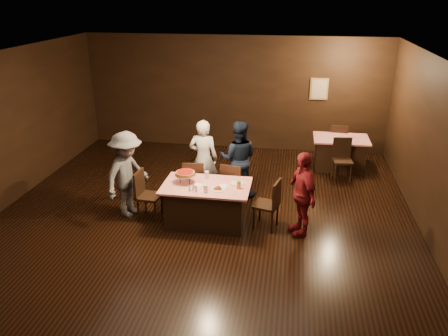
{
  "coord_description": "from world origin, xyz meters",
  "views": [
    {
      "loc": [
        1.58,
        -6.37,
        4.08
      ],
      "look_at": [
        0.38,
        1.0,
        1.0
      ],
      "focal_mm": 35.0,
      "sensor_mm": 36.0,
      "label": 1
    }
  ],
  "objects_px": {
    "chair_back_far": "(338,142)",
    "diner_navy_hoodie": "(238,159)",
    "plate_empty": "(237,183)",
    "glass_front_left": "(206,189)",
    "chair_far_right": "(234,184)",
    "chair_end_left": "(149,195)",
    "pizza_stand": "(185,173)",
    "diner_white_jacket": "(203,158)",
    "diner_red_shirt": "(302,194)",
    "glass_amber": "(239,185)",
    "chair_far_left": "(194,182)",
    "main_table": "(207,204)",
    "back_table": "(340,153)",
    "chair_end_right": "(266,204)",
    "diner_grey_knit": "(127,174)",
    "glass_back": "(207,175)",
    "chair_back_near": "(343,160)"
  },
  "relations": [
    {
      "from": "back_table",
      "to": "plate_empty",
      "type": "distance_m",
      "value": 3.7
    },
    {
      "from": "diner_grey_knit",
      "to": "glass_back",
      "type": "height_order",
      "value": "diner_grey_knit"
    },
    {
      "from": "glass_front_left",
      "to": "glass_back",
      "type": "xyz_separation_m",
      "value": [
        -0.1,
        0.6,
        0.0
      ]
    },
    {
      "from": "diner_navy_hoodie",
      "to": "chair_back_near",
      "type": "bearing_deg",
      "value": -153.3
    },
    {
      "from": "glass_back",
      "to": "glass_amber",
      "type": "bearing_deg",
      "value": -28.3
    },
    {
      "from": "diner_red_shirt",
      "to": "pizza_stand",
      "type": "relative_size",
      "value": 4.06
    },
    {
      "from": "diner_white_jacket",
      "to": "diner_red_shirt",
      "type": "distance_m",
      "value": 2.38
    },
    {
      "from": "main_table",
      "to": "glass_amber",
      "type": "relative_size",
      "value": 11.43
    },
    {
      "from": "chair_far_left",
      "to": "chair_end_left",
      "type": "bearing_deg",
      "value": 40.2
    },
    {
      "from": "main_table",
      "to": "back_table",
      "type": "xyz_separation_m",
      "value": [
        2.66,
        3.17,
        0.0
      ]
    },
    {
      "from": "chair_end_left",
      "to": "pizza_stand",
      "type": "xyz_separation_m",
      "value": [
        0.7,
        0.05,
        0.48
      ]
    },
    {
      "from": "main_table",
      "to": "glass_front_left",
      "type": "relative_size",
      "value": 11.43
    },
    {
      "from": "glass_amber",
      "to": "chair_far_left",
      "type": "bearing_deg",
      "value": 141.34
    },
    {
      "from": "chair_end_right",
      "to": "plate_empty",
      "type": "relative_size",
      "value": 3.8
    },
    {
      "from": "diner_white_jacket",
      "to": "diner_navy_hoodie",
      "type": "xyz_separation_m",
      "value": [
        0.71,
        0.13,
        -0.01
      ]
    },
    {
      "from": "chair_far_right",
      "to": "chair_end_right",
      "type": "xyz_separation_m",
      "value": [
        0.7,
        -0.75,
        0.0
      ]
    },
    {
      "from": "chair_end_right",
      "to": "glass_back",
      "type": "xyz_separation_m",
      "value": [
        -1.15,
        0.3,
        0.37
      ]
    },
    {
      "from": "chair_end_right",
      "to": "plate_empty",
      "type": "distance_m",
      "value": 0.65
    },
    {
      "from": "main_table",
      "to": "diner_navy_hoodie",
      "type": "distance_m",
      "value": 1.43
    },
    {
      "from": "main_table",
      "to": "glass_amber",
      "type": "bearing_deg",
      "value": -4.76
    },
    {
      "from": "chair_far_left",
      "to": "chair_far_right",
      "type": "xyz_separation_m",
      "value": [
        0.8,
        0.0,
        0.0
      ]
    },
    {
      "from": "chair_back_far",
      "to": "diner_navy_hoodie",
      "type": "relative_size",
      "value": 0.58
    },
    {
      "from": "plate_empty",
      "to": "glass_front_left",
      "type": "xyz_separation_m",
      "value": [
        -0.5,
        -0.45,
        0.06
      ]
    },
    {
      "from": "chair_back_far",
      "to": "chair_far_right",
      "type": "bearing_deg",
      "value": 58.65
    },
    {
      "from": "glass_front_left",
      "to": "glass_back",
      "type": "distance_m",
      "value": 0.61
    },
    {
      "from": "main_table",
      "to": "glass_front_left",
      "type": "bearing_deg",
      "value": -80.54
    },
    {
      "from": "diner_white_jacket",
      "to": "diner_grey_knit",
      "type": "relative_size",
      "value": 0.99
    },
    {
      "from": "chair_end_left",
      "to": "chair_end_right",
      "type": "bearing_deg",
      "value": -85.74
    },
    {
      "from": "chair_far_left",
      "to": "glass_amber",
      "type": "bearing_deg",
      "value": 134.57
    },
    {
      "from": "plate_empty",
      "to": "glass_amber",
      "type": "relative_size",
      "value": 1.79
    },
    {
      "from": "chair_back_near",
      "to": "glass_front_left",
      "type": "bearing_deg",
      "value": -139.96
    },
    {
      "from": "chair_end_right",
      "to": "diner_grey_knit",
      "type": "xyz_separation_m",
      "value": [
        -2.64,
        0.08,
        0.36
      ]
    },
    {
      "from": "pizza_stand",
      "to": "plate_empty",
      "type": "xyz_separation_m",
      "value": [
        0.95,
        0.1,
        -0.17
      ]
    },
    {
      "from": "chair_back_far",
      "to": "back_table",
      "type": "bearing_deg",
      "value": 95.46
    },
    {
      "from": "plate_empty",
      "to": "glass_front_left",
      "type": "bearing_deg",
      "value": -138.01
    },
    {
      "from": "chair_far_left",
      "to": "chair_back_far",
      "type": "height_order",
      "value": "same"
    },
    {
      "from": "chair_far_left",
      "to": "pizza_stand",
      "type": "distance_m",
      "value": 0.85
    },
    {
      "from": "chair_end_left",
      "to": "chair_back_near",
      "type": "xyz_separation_m",
      "value": [
        3.76,
        2.47,
        0.0
      ]
    },
    {
      "from": "diner_white_jacket",
      "to": "back_table",
      "type": "bearing_deg",
      "value": -144.09
    },
    {
      "from": "diner_red_shirt",
      "to": "pizza_stand",
      "type": "distance_m",
      "value": 2.13
    },
    {
      "from": "main_table",
      "to": "diner_grey_knit",
      "type": "xyz_separation_m",
      "value": [
        -1.54,
        0.08,
        0.45
      ]
    },
    {
      "from": "chair_end_right",
      "to": "glass_front_left",
      "type": "xyz_separation_m",
      "value": [
        -1.05,
        -0.3,
        0.37
      ]
    },
    {
      "from": "back_table",
      "to": "chair_end_left",
      "type": "xyz_separation_m",
      "value": [
        -3.76,
        -3.17,
        0.09
      ]
    },
    {
      "from": "chair_far_right",
      "to": "diner_red_shirt",
      "type": "bearing_deg",
      "value": 159.14
    },
    {
      "from": "glass_front_left",
      "to": "chair_far_right",
      "type": "bearing_deg",
      "value": 71.57
    },
    {
      "from": "back_table",
      "to": "chair_far_left",
      "type": "bearing_deg",
      "value": -141.68
    },
    {
      "from": "diner_red_shirt",
      "to": "glass_front_left",
      "type": "distance_m",
      "value": 1.69
    },
    {
      "from": "chair_far_left",
      "to": "diner_white_jacket",
      "type": "distance_m",
      "value": 0.55
    },
    {
      "from": "main_table",
      "to": "diner_navy_hoodie",
      "type": "relative_size",
      "value": 0.98
    },
    {
      "from": "chair_far_right",
      "to": "diner_navy_hoodie",
      "type": "relative_size",
      "value": 0.58
    }
  ]
}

